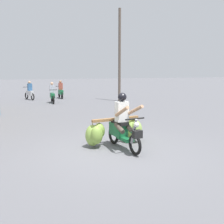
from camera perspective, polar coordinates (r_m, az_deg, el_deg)
name	(u,v)px	position (r m, az deg, el deg)	size (l,w,h in m)	color
ground_plane	(114,151)	(7.18, 0.54, -8.62)	(120.00, 120.00, 0.00)	slate
motorbike_main_loaded	(120,129)	(7.66, 1.74, -3.73)	(1.81, 1.90, 1.58)	black
motorbike_distant_ahead_left	(52,95)	(18.02, -12.91, 3.74)	(0.50, 1.62, 1.40)	black
motorbike_distant_ahead_right	(30,92)	(20.43, -17.54, 4.16)	(0.77, 1.53, 1.40)	black
motorbike_distant_far_ahead	(61,91)	(20.81, -11.17, 4.49)	(0.50, 1.62, 1.40)	black
utility_pole	(120,56)	(18.64, 1.66, 12.19)	(0.18, 0.18, 6.36)	brown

